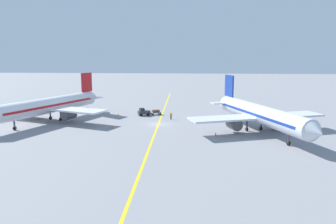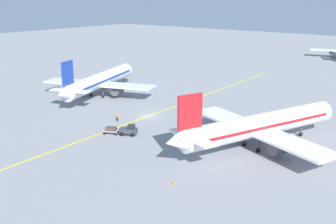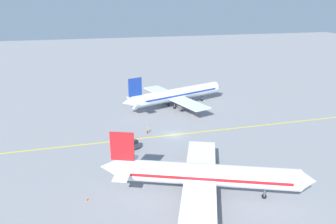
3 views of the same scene
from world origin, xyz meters
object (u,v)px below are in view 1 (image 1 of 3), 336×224
airplane_adjacent_stand (50,106)px  traffic_cone_by_wingtip (215,134)px  traffic_cone_near_nose (118,115)px  baggage_tug_dark (144,112)px  ground_crew_worker (171,116)px  traffic_cone_far_edge (88,107)px  baggage_cart_trailing (156,112)px  traffic_cone_mid_apron (112,127)px  airplane_at_gate (259,114)px

airplane_adjacent_stand → traffic_cone_by_wingtip: (-37.51, 10.45, -3.43)m
traffic_cone_near_nose → baggage_tug_dark: bearing=-174.2°
baggage_tug_dark → ground_crew_worker: (-7.28, 4.38, 0.01)m
traffic_cone_by_wingtip → traffic_cone_far_edge: size_ratio=1.00×
ground_crew_worker → baggage_cart_trailing: bearing=-53.5°
traffic_cone_mid_apron → traffic_cone_by_wingtip: (-21.47, 4.57, 0.00)m
traffic_cone_mid_apron → traffic_cone_near_nose: bearing=-82.5°
airplane_at_gate → ground_crew_worker: (18.24, -12.05, -2.80)m
baggage_tug_dark → traffic_cone_near_nose: 6.47m
ground_crew_worker → traffic_cone_mid_apron: bearing=41.0°
airplane_at_gate → baggage_cart_trailing: airplane_at_gate is taller
airplane_at_gate → traffic_cone_by_wingtip: 9.69m
airplane_at_gate → baggage_tug_dark: bearing=-32.8°
traffic_cone_near_nose → traffic_cone_mid_apron: 14.15m
traffic_cone_by_wingtip → traffic_cone_far_edge: 45.59m
ground_crew_worker → traffic_cone_by_wingtip: 17.73m
traffic_cone_near_nose → traffic_cone_by_wingtip: 29.83m
baggage_cart_trailing → ground_crew_worker: 7.29m
traffic_cone_near_nose → traffic_cone_far_edge: same height
airplane_at_gate → traffic_cone_near_nose: 35.78m
airplane_at_gate → baggage_tug_dark: (25.53, -16.42, -2.81)m
airplane_adjacent_stand → traffic_cone_mid_apron: size_ratio=62.31×
baggage_tug_dark → traffic_cone_mid_apron: bearing=72.8°
baggage_tug_dark → traffic_cone_by_wingtip: (-16.91, 19.25, -0.63)m
ground_crew_worker → traffic_cone_mid_apron: 15.70m
airplane_at_gate → traffic_cone_by_wingtip: size_ratio=62.63×
airplane_at_gate → baggage_tug_dark: 30.48m
traffic_cone_far_edge → airplane_at_gate: bearing=148.4°
baggage_tug_dark → ground_crew_worker: bearing=149.0°
baggage_cart_trailing → traffic_cone_far_edge: (20.79, -8.78, -0.49)m
airplane_at_gate → airplane_adjacent_stand: (46.13, -7.62, 0.00)m
airplane_at_gate → traffic_cone_near_nose: airplane_at_gate is taller
traffic_cone_near_nose → traffic_cone_mid_apron: bearing=97.5°
baggage_cart_trailing → traffic_cone_by_wingtip: baggage_cart_trailing is taller
airplane_at_gate → traffic_cone_far_edge: airplane_at_gate is taller
traffic_cone_mid_apron → baggage_cart_trailing: bearing=-114.9°
traffic_cone_near_nose → ground_crew_worker: bearing=164.8°
airplane_at_gate → traffic_cone_far_edge: size_ratio=62.63×
baggage_cart_trailing → traffic_cone_far_edge: baggage_cart_trailing is taller
traffic_cone_by_wingtip → traffic_cone_far_edge: (34.76, -29.51, 0.00)m
traffic_cone_mid_apron → traffic_cone_by_wingtip: 21.95m
ground_crew_worker → traffic_cone_far_edge: bearing=-30.2°
traffic_cone_mid_apron → traffic_cone_by_wingtip: same height
airplane_at_gate → traffic_cone_near_nose: (31.93, -15.78, -3.43)m
airplane_adjacent_stand → traffic_cone_mid_apron: 17.43m
traffic_cone_far_edge → baggage_cart_trailing: bearing=157.1°
airplane_at_gate → traffic_cone_near_nose: size_ratio=62.63×
ground_crew_worker → traffic_cone_by_wingtip: bearing=122.9°
airplane_at_gate → traffic_cone_mid_apron: 30.33m
ground_crew_worker → traffic_cone_far_edge: ground_crew_worker is taller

